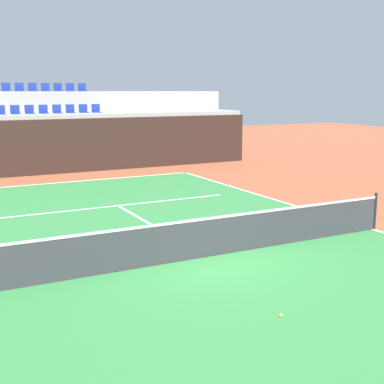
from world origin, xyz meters
name	(u,v)px	position (x,y,z in m)	size (l,w,h in m)	color
ground_plane	(208,257)	(0.00, 0.00, 0.00)	(80.00, 80.00, 0.00)	brown
court_surface	(208,257)	(0.00, 0.00, 0.01)	(11.00, 24.00, 0.01)	#2D7238
baseline_far	(75,181)	(0.00, 11.95, 0.01)	(11.00, 0.10, 0.00)	white
sideline_right	(373,229)	(5.45, 0.00, 0.01)	(0.10, 24.00, 0.00)	white
service_line_far	(118,206)	(0.00, 6.40, 0.01)	(8.26, 0.10, 0.00)	white
centre_service_line	(155,227)	(0.00, 3.20, 0.01)	(0.10, 6.40, 0.00)	white
back_wall	(59,147)	(0.00, 14.64, 1.30)	(20.74, 0.30, 2.61)	black
stands_tier_lower	(53,142)	(0.00, 15.99, 1.41)	(20.74, 2.40, 2.82)	#9E9E99
stands_tier_upper	(42,128)	(0.00, 18.39, 1.96)	(20.74, 2.40, 3.91)	#9E9E99
seating_row_lower	(51,111)	(0.00, 16.09, 2.95)	(5.16, 0.44, 0.44)	navy
seating_row_upper	(39,89)	(0.00, 18.49, 4.03)	(5.16, 0.44, 0.44)	navy
tennis_net	(208,237)	(0.00, 0.00, 0.51)	(11.08, 0.08, 1.07)	black
tennis_ball_1	(281,315)	(-0.52, -3.57, 0.04)	(0.07, 0.07, 0.07)	#CCE033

